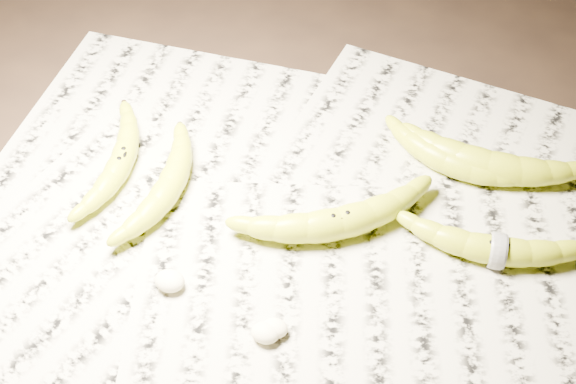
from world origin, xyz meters
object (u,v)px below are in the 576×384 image
(banana_left_b, at_px, (169,184))
(banana_center, at_px, (339,221))
(banana_upper_b, at_px, (489,164))
(banana_left_a, at_px, (121,159))
(banana_taped, at_px, (498,249))
(banana_upper_a, at_px, (448,159))

(banana_left_b, xyz_separation_m, banana_center, (0.22, 0.01, 0.00))
(banana_left_b, distance_m, banana_upper_b, 0.40)
(banana_left_a, relative_size, banana_taped, 0.87)
(banana_left_b, xyz_separation_m, banana_upper_a, (0.32, 0.15, -0.00))
(banana_upper_b, bearing_deg, banana_taped, -75.95)
(banana_taped, bearing_deg, banana_left_a, 173.10)
(banana_left_a, bearing_deg, banana_center, -100.67)
(banana_left_b, bearing_deg, banana_upper_a, -64.75)
(banana_upper_a, bearing_deg, banana_upper_b, 20.33)
(banana_left_a, xyz_separation_m, banana_upper_a, (0.40, 0.13, 0.00))
(banana_left_b, distance_m, banana_upper_a, 0.35)
(banana_taped, relative_size, banana_upper_a, 1.18)
(banana_left_a, bearing_deg, banana_taped, -97.21)
(banana_left_b, distance_m, banana_center, 0.22)
(banana_taped, bearing_deg, banana_upper_b, 95.87)
(banana_taped, xyz_separation_m, banana_upper_b, (-0.03, 0.13, 0.00))
(banana_upper_a, bearing_deg, banana_left_b, -139.70)
(banana_left_b, xyz_separation_m, banana_upper_b, (0.37, 0.15, 0.00))
(banana_left_a, height_order, banana_upper_a, banana_upper_a)
(banana_left_b, bearing_deg, banana_taped, -86.21)
(banana_left_b, relative_size, banana_upper_b, 0.88)
(banana_upper_b, bearing_deg, banana_left_b, -156.49)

